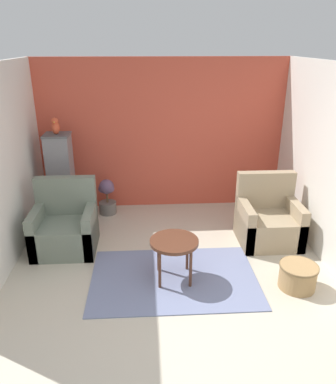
# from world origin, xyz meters

# --- Properties ---
(ground_plane) EXTENTS (20.00, 20.00, 0.00)m
(ground_plane) POSITION_xyz_m (0.00, 0.00, 0.00)
(ground_plane) COLOR beige
(ground_plane) RESTS_ON ground
(wall_back_accent) EXTENTS (4.11, 0.06, 2.46)m
(wall_back_accent) POSITION_xyz_m (0.00, 3.13, 1.23)
(wall_back_accent) COLOR #C64C38
(wall_back_accent) RESTS_ON ground_plane
(wall_left) EXTENTS (0.06, 3.10, 2.46)m
(wall_left) POSITION_xyz_m (-2.03, 1.55, 1.23)
(wall_left) COLOR silver
(wall_left) RESTS_ON ground_plane
(wall_right) EXTENTS (0.06, 3.10, 2.46)m
(wall_right) POSITION_xyz_m (2.03, 1.55, 1.23)
(wall_right) COLOR silver
(wall_right) RESTS_ON ground_plane
(area_rug) EXTENTS (2.00, 1.33, 0.01)m
(area_rug) POSITION_xyz_m (0.03, 0.87, 0.01)
(area_rug) COLOR slate
(area_rug) RESTS_ON ground_plane
(coffee_table) EXTENTS (0.57, 0.57, 0.53)m
(coffee_table) POSITION_xyz_m (0.03, 0.87, 0.47)
(coffee_table) COLOR #512D1E
(coffee_table) RESTS_ON ground_plane
(armchair_left) EXTENTS (0.83, 0.74, 0.96)m
(armchair_left) POSITION_xyz_m (-1.40, 1.69, 0.30)
(armchair_left) COLOR slate
(armchair_left) RESTS_ON ground_plane
(armchair_right) EXTENTS (0.83, 0.74, 0.96)m
(armchair_right) POSITION_xyz_m (1.44, 1.73, 0.30)
(armchair_right) COLOR #9E896B
(armchair_right) RESTS_ON ground_plane
(birdcage) EXTENTS (0.48, 0.48, 1.39)m
(birdcage) POSITION_xyz_m (-1.61, 2.66, 0.66)
(birdcage) COLOR #555559
(birdcage) RESTS_ON ground_plane
(parrot) EXTENTS (0.12, 0.21, 0.26)m
(parrot) POSITION_xyz_m (-1.61, 2.66, 1.50)
(parrot) COLOR #D14C2D
(parrot) RESTS_ON birdcage
(potted_plant) EXTENTS (0.28, 0.28, 0.59)m
(potted_plant) POSITION_xyz_m (-0.93, 2.80, 0.30)
(potted_plant) COLOR #66605B
(potted_plant) RESTS_ON ground_plane
(wicker_basket) EXTENTS (0.44, 0.44, 0.29)m
(wicker_basket) POSITION_xyz_m (1.45, 0.62, 0.16)
(wicker_basket) COLOR #A37F51
(wicker_basket) RESTS_ON ground_plane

